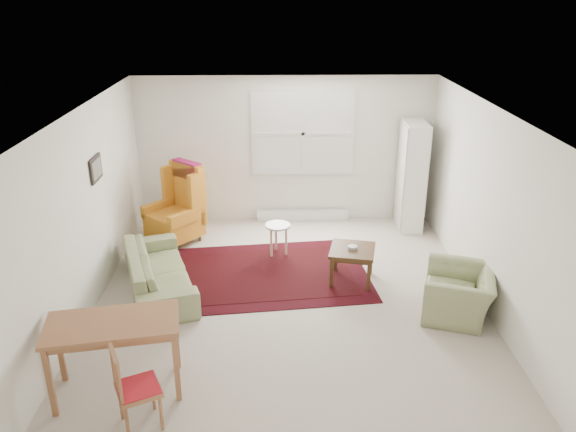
{
  "coord_description": "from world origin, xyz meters",
  "views": [
    {
      "loc": [
        -0.14,
        -6.47,
        3.83
      ],
      "look_at": [
        0.0,
        0.3,
        1.05
      ],
      "focal_mm": 35.0,
      "sensor_mm": 36.0,
      "label": 1
    }
  ],
  "objects_px": {
    "cabinet": "(412,176)",
    "stool": "(278,239)",
    "armchair": "(459,289)",
    "desk": "(117,356)",
    "coffee_table": "(352,264)",
    "sofa": "(158,264)",
    "wingback_chair": "(173,205)",
    "desk_chair": "(138,387)"
  },
  "relations": [
    {
      "from": "wingback_chair",
      "to": "desk_chair",
      "type": "height_order",
      "value": "wingback_chair"
    },
    {
      "from": "sofa",
      "to": "desk_chair",
      "type": "distance_m",
      "value": 2.57
    },
    {
      "from": "wingback_chair",
      "to": "coffee_table",
      "type": "relative_size",
      "value": 2.13
    },
    {
      "from": "cabinet",
      "to": "desk",
      "type": "relative_size",
      "value": 1.42
    },
    {
      "from": "coffee_table",
      "to": "cabinet",
      "type": "xyz_separation_m",
      "value": [
        1.21,
        1.89,
        0.66
      ]
    },
    {
      "from": "wingback_chair",
      "to": "cabinet",
      "type": "height_order",
      "value": "cabinet"
    },
    {
      "from": "cabinet",
      "to": "stool",
      "type": "bearing_deg",
      "value": -153.44
    },
    {
      "from": "wingback_chair",
      "to": "stool",
      "type": "distance_m",
      "value": 1.77
    },
    {
      "from": "cabinet",
      "to": "desk_chair",
      "type": "xyz_separation_m",
      "value": [
        -3.53,
        -4.64,
        -0.47
      ]
    },
    {
      "from": "stool",
      "to": "coffee_table",
      "type": "bearing_deg",
      "value": -39.15
    },
    {
      "from": "cabinet",
      "to": "desk",
      "type": "bearing_deg",
      "value": -131.63
    },
    {
      "from": "wingback_chair",
      "to": "coffee_table",
      "type": "distance_m",
      "value": 3.02
    },
    {
      "from": "armchair",
      "to": "desk",
      "type": "xyz_separation_m",
      "value": [
        -3.86,
        -1.35,
        0.04
      ]
    },
    {
      "from": "sofa",
      "to": "armchair",
      "type": "distance_m",
      "value": 3.91
    },
    {
      "from": "stool",
      "to": "armchair",
      "type": "bearing_deg",
      "value": -37.91
    },
    {
      "from": "stool",
      "to": "cabinet",
      "type": "height_order",
      "value": "cabinet"
    },
    {
      "from": "sofa",
      "to": "stool",
      "type": "height_order",
      "value": "sofa"
    },
    {
      "from": "armchair",
      "to": "desk_chair",
      "type": "distance_m",
      "value": 3.99
    },
    {
      "from": "coffee_table",
      "to": "stool",
      "type": "distance_m",
      "value": 1.32
    },
    {
      "from": "sofa",
      "to": "desk",
      "type": "bearing_deg",
      "value": 161.08
    },
    {
      "from": "armchair",
      "to": "desk",
      "type": "relative_size",
      "value": 0.73
    },
    {
      "from": "armchair",
      "to": "coffee_table",
      "type": "distance_m",
      "value": 1.51
    },
    {
      "from": "stool",
      "to": "desk_chair",
      "type": "height_order",
      "value": "desk_chair"
    },
    {
      "from": "wingback_chair",
      "to": "stool",
      "type": "relative_size",
      "value": 2.52
    },
    {
      "from": "wingback_chair",
      "to": "desk",
      "type": "height_order",
      "value": "wingback_chair"
    },
    {
      "from": "desk",
      "to": "desk_chair",
      "type": "bearing_deg",
      "value": -56.75
    },
    {
      "from": "desk",
      "to": "stool",
      "type": "bearing_deg",
      "value": 62.24
    },
    {
      "from": "cabinet",
      "to": "sofa",
      "type": "bearing_deg",
      "value": -150.1
    },
    {
      "from": "sofa",
      "to": "coffee_table",
      "type": "bearing_deg",
      "value": -104.08
    },
    {
      "from": "stool",
      "to": "desk",
      "type": "xyz_separation_m",
      "value": [
        -1.62,
        -3.09,
        0.15
      ]
    },
    {
      "from": "sofa",
      "to": "cabinet",
      "type": "height_order",
      "value": "cabinet"
    },
    {
      "from": "coffee_table",
      "to": "armchair",
      "type": "bearing_deg",
      "value": -36.83
    },
    {
      "from": "sofa",
      "to": "desk_chair",
      "type": "relative_size",
      "value": 2.22
    },
    {
      "from": "desk",
      "to": "sofa",
      "type": "bearing_deg",
      "value": 89.54
    },
    {
      "from": "wingback_chair",
      "to": "desk_chair",
      "type": "bearing_deg",
      "value": -43.97
    },
    {
      "from": "armchair",
      "to": "desk_chair",
      "type": "height_order",
      "value": "desk_chair"
    },
    {
      "from": "coffee_table",
      "to": "desk_chair",
      "type": "height_order",
      "value": "desk_chair"
    },
    {
      "from": "wingback_chair",
      "to": "desk_chair",
      "type": "distance_m",
      "value": 4.12
    },
    {
      "from": "sofa",
      "to": "armchair",
      "type": "bearing_deg",
      "value": -118.83
    },
    {
      "from": "sofa",
      "to": "stool",
      "type": "bearing_deg",
      "value": -75.64
    },
    {
      "from": "sofa",
      "to": "stool",
      "type": "distance_m",
      "value": 1.92
    },
    {
      "from": "wingback_chair",
      "to": "cabinet",
      "type": "bearing_deg",
      "value": 48.92
    }
  ]
}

